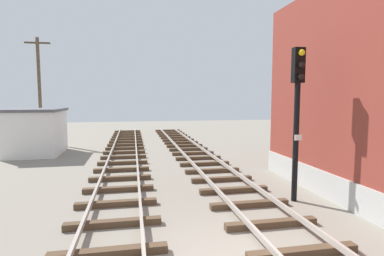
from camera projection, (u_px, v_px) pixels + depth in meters
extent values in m
cube|color=#4C3826|center=(303.00, 252.00, 6.43)|extent=(2.50, 0.24, 0.18)
cube|color=#4C3826|center=(271.00, 224.00, 7.90)|extent=(2.50, 0.24, 0.18)
cube|color=#4C3826|center=(249.00, 204.00, 9.36)|extent=(2.50, 0.24, 0.18)
cube|color=#4C3826|center=(234.00, 190.00, 10.82)|extent=(2.50, 0.24, 0.18)
cube|color=#4C3826|center=(222.00, 179.00, 12.28)|extent=(2.50, 0.24, 0.18)
cube|color=#4C3826|center=(212.00, 171.00, 13.75)|extent=(2.50, 0.24, 0.18)
cube|color=#4C3826|center=(205.00, 164.00, 15.21)|extent=(2.50, 0.24, 0.18)
cube|color=#4C3826|center=(198.00, 158.00, 16.67)|extent=(2.50, 0.24, 0.18)
cube|color=#4C3826|center=(193.00, 153.00, 18.13)|extent=(2.50, 0.24, 0.18)
cube|color=#4C3826|center=(188.00, 149.00, 19.60)|extent=(2.50, 0.24, 0.18)
cube|color=#4C3826|center=(185.00, 146.00, 21.06)|extent=(2.50, 0.24, 0.18)
cube|color=#4C3826|center=(181.00, 143.00, 22.52)|extent=(2.50, 0.24, 0.18)
cube|color=#4C3826|center=(178.00, 140.00, 23.98)|extent=(2.50, 0.24, 0.18)
cube|color=#4C3826|center=(176.00, 138.00, 25.45)|extent=(2.50, 0.24, 0.18)
cube|color=#4C3826|center=(173.00, 136.00, 26.91)|extent=(2.50, 0.24, 0.18)
cube|color=#4C3826|center=(171.00, 134.00, 28.37)|extent=(2.50, 0.24, 0.18)
cube|color=#4C3826|center=(169.00, 132.00, 29.83)|extent=(2.50, 0.24, 0.18)
cube|color=#4C3826|center=(168.00, 130.00, 31.30)|extent=(2.50, 0.24, 0.18)
cube|color=#9E9389|center=(271.00, 248.00, 6.28)|extent=(0.08, 52.40, 0.14)
cube|color=#9E9389|center=(333.00, 242.00, 6.56)|extent=(0.08, 52.40, 0.14)
cube|color=#4C3826|center=(109.00, 253.00, 6.41)|extent=(2.50, 0.24, 0.18)
cube|color=#4C3826|center=(113.00, 224.00, 7.92)|extent=(2.50, 0.24, 0.18)
cube|color=#4C3826|center=(116.00, 204.00, 9.42)|extent=(2.50, 0.24, 0.18)
cube|color=#4C3826|center=(119.00, 189.00, 10.93)|extent=(2.50, 0.24, 0.18)
cube|color=#4C3826|center=(120.00, 178.00, 12.43)|extent=(2.50, 0.24, 0.18)
cube|color=#4C3826|center=(122.00, 170.00, 13.94)|extent=(2.50, 0.24, 0.18)
cube|color=#4C3826|center=(123.00, 163.00, 15.45)|extent=(2.50, 0.24, 0.18)
cube|color=#4C3826|center=(124.00, 157.00, 16.95)|extent=(2.50, 0.24, 0.18)
cube|color=#4C3826|center=(124.00, 152.00, 18.46)|extent=(2.50, 0.24, 0.18)
cube|color=#4C3826|center=(125.00, 148.00, 19.96)|extent=(2.50, 0.24, 0.18)
cube|color=#4C3826|center=(125.00, 145.00, 21.47)|extent=(2.50, 0.24, 0.18)
cube|color=#4C3826|center=(126.00, 142.00, 22.97)|extent=(2.50, 0.24, 0.18)
cube|color=#4C3826|center=(126.00, 139.00, 24.48)|extent=(2.50, 0.24, 0.18)
cube|color=#4C3826|center=(127.00, 137.00, 25.98)|extent=(2.50, 0.24, 0.18)
cube|color=#4C3826|center=(127.00, 135.00, 27.49)|extent=(2.50, 0.24, 0.18)
cube|color=#4C3826|center=(127.00, 133.00, 29.00)|extent=(2.50, 0.24, 0.18)
cube|color=#4C3826|center=(128.00, 131.00, 30.50)|extent=(2.50, 0.24, 0.18)
cylinder|color=black|center=(296.00, 143.00, 9.78)|extent=(0.18, 0.18, 3.85)
cube|color=black|center=(298.00, 65.00, 9.54)|extent=(0.36, 0.24, 1.10)
sphere|color=yellow|center=(302.00, 53.00, 9.33)|extent=(0.20, 0.20, 0.20)
sphere|color=black|center=(301.00, 65.00, 9.36)|extent=(0.20, 0.20, 0.20)
sphere|color=black|center=(301.00, 77.00, 9.40)|extent=(0.20, 0.20, 0.20)
cube|color=white|center=(298.00, 138.00, 9.62)|extent=(0.24, 0.03, 0.18)
cube|color=#B2B2AD|center=(372.00, 206.00, 8.22)|extent=(0.08, 12.59, 0.90)
cube|color=silver|center=(36.00, 133.00, 18.24)|extent=(2.80, 3.60, 2.60)
cube|color=#4C4C51|center=(35.00, 110.00, 18.11)|extent=(3.00, 3.80, 0.16)
cube|color=brown|center=(11.00, 138.00, 18.00)|extent=(0.06, 0.90, 2.00)
cylinder|color=black|center=(0.00, 141.00, 21.58)|extent=(0.64, 0.24, 0.64)
cylinder|color=brown|center=(40.00, 91.00, 22.98)|extent=(0.24, 0.24, 7.93)
cube|color=#4C3D2D|center=(37.00, 43.00, 22.64)|extent=(1.80, 0.12, 0.12)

